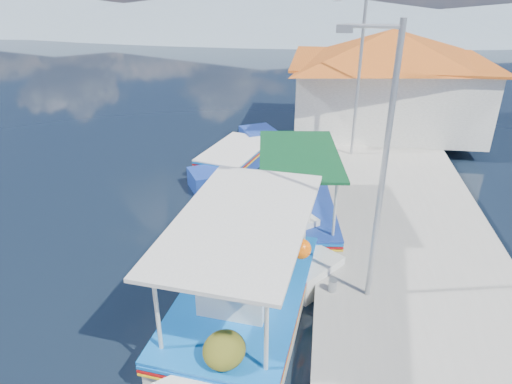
# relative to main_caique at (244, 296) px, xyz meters

# --- Properties ---
(ground) EXTENTS (160.00, 160.00, 0.00)m
(ground) POSITION_rel_main_caique_xyz_m (-1.81, -1.41, -0.57)
(ground) COLOR black
(ground) RESTS_ON ground
(quay) EXTENTS (5.00, 44.00, 0.50)m
(quay) POSITION_rel_main_caique_xyz_m (4.09, 4.59, -0.32)
(quay) COLOR #A19E97
(quay) RESTS_ON ground
(bollards) EXTENTS (0.20, 17.20, 0.30)m
(bollards) POSITION_rel_main_caique_xyz_m (1.99, 3.84, 0.08)
(bollards) COLOR #A5A8AD
(bollards) RESTS_ON quay
(main_caique) EXTENTS (3.22, 8.97, 2.97)m
(main_caique) POSITION_rel_main_caique_xyz_m (0.00, 0.00, 0.00)
(main_caique) COLOR silver
(main_caique) RESTS_ON ground
(caique_green_canopy) EXTENTS (2.82, 7.37, 2.78)m
(caique_green_canopy) POSITION_rel_main_caique_xyz_m (0.93, 4.24, -0.16)
(caique_green_canopy) COLOR silver
(caique_green_canopy) RESTS_ON ground
(caique_blue_hull) EXTENTS (2.98, 6.29, 1.16)m
(caique_blue_hull) POSITION_rel_main_caique_xyz_m (-1.86, 8.91, -0.26)
(caique_blue_hull) COLOR navy
(caique_blue_hull) RESTS_ON ground
(harbor_building) EXTENTS (10.49, 10.49, 4.40)m
(harbor_building) POSITION_rel_main_caique_xyz_m (4.39, 13.59, 2.20)
(harbor_building) COLOR white
(harbor_building) RESTS_ON quay
(lamp_post_near) EXTENTS (1.21, 0.14, 6.00)m
(lamp_post_near) POSITION_rel_main_caique_xyz_m (2.70, 0.59, 3.28)
(lamp_post_near) COLOR #A5A8AD
(lamp_post_near) RESTS_ON quay
(lamp_post_far) EXTENTS (1.21, 0.14, 6.00)m
(lamp_post_far) POSITION_rel_main_caique_xyz_m (2.70, 9.59, 3.28)
(lamp_post_far) COLOR #A5A8AD
(lamp_post_far) RESTS_ON quay
(mountain_ridge) EXTENTS (171.40, 96.00, 5.50)m
(mountain_ridge) POSITION_rel_main_caique_xyz_m (4.73, 54.59, 1.47)
(mountain_ridge) COLOR slate
(mountain_ridge) RESTS_ON ground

